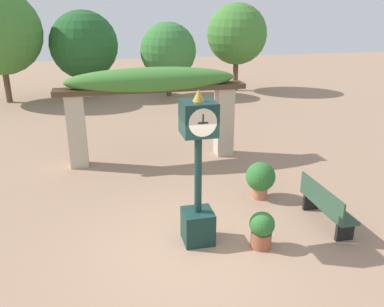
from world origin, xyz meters
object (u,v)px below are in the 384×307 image
at_px(potted_plant_near_left, 262,229).
at_px(park_bench, 325,205).
at_px(pedestal_clock, 198,172).
at_px(potted_plant_near_right, 261,178).

distance_m(potted_plant_near_left, park_bench, 1.73).
bearing_deg(pedestal_clock, potted_plant_near_right, 38.43).
distance_m(pedestal_clock, potted_plant_near_right, 2.66).
distance_m(potted_plant_near_left, potted_plant_near_right, 2.18).
xyz_separation_m(potted_plant_near_right, park_bench, (0.85, -1.51, -0.07)).
distance_m(pedestal_clock, park_bench, 2.99).
bearing_deg(potted_plant_near_left, park_bench, 17.55).
height_order(pedestal_clock, park_bench, pedestal_clock).
xyz_separation_m(pedestal_clock, potted_plant_near_right, (1.94, 1.54, -0.98)).
height_order(potted_plant_near_left, park_bench, park_bench).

